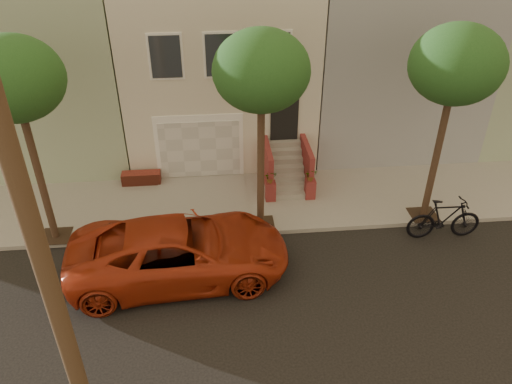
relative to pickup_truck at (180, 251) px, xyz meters
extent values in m
plane|color=black|center=(1.50, -1.92, -0.85)|extent=(90.00, 90.00, 0.00)
cube|color=gray|center=(1.50, 3.43, -0.78)|extent=(40.00, 3.70, 0.15)
cube|color=beige|center=(1.50, 9.28, 2.80)|extent=(7.00, 8.00, 7.00)
cube|color=#92A787|center=(-5.30, 9.28, 2.80)|extent=(6.50, 8.00, 7.00)
cube|color=#9B9DA3|center=(8.30, 9.28, 2.80)|extent=(6.50, 8.00, 7.00)
cube|color=white|center=(0.60, 5.30, 0.55)|extent=(3.20, 0.12, 2.50)
cube|color=silver|center=(0.60, 5.24, 0.45)|extent=(2.90, 0.06, 2.20)
cube|color=gray|center=(0.60, 3.43, -0.69)|extent=(3.20, 3.70, 0.02)
cube|color=maroon|center=(-1.60, 4.98, -0.48)|extent=(1.40, 0.45, 0.44)
cube|color=black|center=(3.70, 5.25, 1.70)|extent=(1.00, 0.06, 2.00)
cube|color=#3F4751|center=(-0.30, 5.25, 3.90)|extent=(1.00, 0.06, 1.40)
cube|color=white|center=(-0.30, 5.27, 3.90)|extent=(1.15, 0.05, 1.55)
cube|color=#3F4751|center=(1.50, 5.25, 3.90)|extent=(1.00, 0.06, 1.40)
cube|color=white|center=(1.50, 5.27, 3.90)|extent=(1.15, 0.05, 1.55)
cube|color=#3F4751|center=(3.30, 5.25, 3.90)|extent=(1.00, 0.06, 1.40)
cube|color=white|center=(3.30, 5.27, 3.90)|extent=(1.15, 0.05, 1.55)
cube|color=gray|center=(3.70, 3.46, -0.60)|extent=(1.20, 0.28, 0.20)
cube|color=gray|center=(3.70, 3.74, -0.40)|extent=(1.20, 0.28, 0.20)
cube|color=gray|center=(3.70, 4.02, -0.20)|extent=(1.20, 0.28, 0.20)
cube|color=gray|center=(3.70, 4.30, 0.00)|extent=(1.20, 0.28, 0.20)
cube|color=gray|center=(3.70, 4.58, 0.20)|extent=(1.20, 0.28, 0.20)
cube|color=gray|center=(3.70, 4.86, 0.40)|extent=(1.20, 0.28, 0.20)
cube|color=gray|center=(3.70, 5.14, 0.60)|extent=(1.20, 0.28, 0.20)
cube|color=maroon|center=(3.00, 4.30, 0.10)|extent=(0.18, 1.96, 1.60)
cube|color=maroon|center=(4.40, 4.30, 0.10)|extent=(0.18, 1.96, 1.60)
cube|color=maroon|center=(3.00, 3.42, -0.35)|extent=(0.35, 0.35, 0.70)
imported|color=#184418|center=(3.00, 3.42, 0.22)|extent=(0.40, 0.35, 0.45)
cube|color=maroon|center=(4.40, 3.42, -0.35)|extent=(0.35, 0.35, 0.70)
imported|color=#184418|center=(4.40, 3.42, 0.22)|extent=(0.41, 0.35, 0.45)
cube|color=#2D2116|center=(-4.00, 1.98, -0.70)|extent=(0.90, 0.90, 0.02)
cylinder|color=#352218|center=(-4.00, 1.98, 1.40)|extent=(0.22, 0.22, 4.20)
ellipsoid|color=#184418|center=(-4.00, 1.98, 4.45)|extent=(2.70, 2.57, 2.29)
cube|color=#2D2116|center=(2.50, 1.98, -0.70)|extent=(0.90, 0.90, 0.02)
cylinder|color=#352218|center=(2.50, 1.98, 1.40)|extent=(0.22, 0.22, 4.20)
ellipsoid|color=#184418|center=(2.50, 1.98, 4.45)|extent=(2.70, 2.57, 2.29)
cube|color=#2D2116|center=(8.00, 1.98, -0.70)|extent=(0.90, 0.90, 0.02)
cylinder|color=#352218|center=(8.00, 1.98, 1.40)|extent=(0.22, 0.22, 4.20)
ellipsoid|color=#184418|center=(8.00, 1.98, 4.45)|extent=(2.70, 2.57, 2.29)
cylinder|color=#482F21|center=(-1.50, -5.12, 4.15)|extent=(0.30, 0.30, 10.00)
imported|color=#A92F14|center=(0.00, 0.00, 0.00)|extent=(6.33, 3.25, 1.71)
imported|color=black|center=(8.17, 0.95, -0.15)|extent=(2.36, 0.71, 1.41)
camera|label=1|loc=(1.09, -10.96, 8.87)|focal=34.68mm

